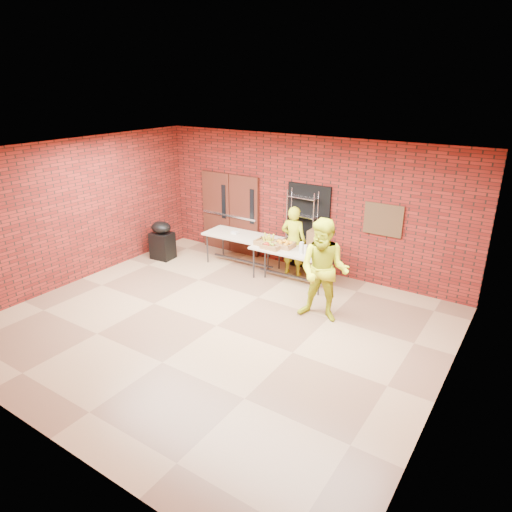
% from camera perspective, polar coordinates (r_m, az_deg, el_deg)
% --- Properties ---
extents(room, '(8.08, 7.08, 3.28)m').
position_cam_1_polar(room, '(8.11, -5.31, 1.17)').
color(room, brown).
rests_on(room, ground).
extents(double_doors, '(1.78, 0.12, 2.10)m').
position_cam_1_polar(double_doors, '(12.15, -3.24, 5.36)').
color(double_doors, '#431B13').
rests_on(double_doors, room).
extents(dark_doorway, '(1.10, 0.06, 2.10)m').
position_cam_1_polar(dark_doorway, '(11.00, 6.50, 3.54)').
color(dark_doorway, black).
rests_on(dark_doorway, room).
extents(bronze_plaque, '(0.85, 0.04, 0.70)m').
position_cam_1_polar(bronze_plaque, '(10.20, 15.62, 4.39)').
color(bronze_plaque, '#472E1C').
rests_on(bronze_plaque, room).
extents(wire_rack, '(0.74, 0.28, 1.97)m').
position_cam_1_polar(wire_rack, '(10.94, 5.70, 3.13)').
color(wire_rack, silver).
rests_on(wire_rack, room).
extents(table_left, '(1.97, 0.88, 0.80)m').
position_cam_1_polar(table_left, '(11.21, -1.69, 2.29)').
color(table_left, '#C5B597').
rests_on(table_left, room).
extents(table_right, '(1.91, 0.84, 0.78)m').
position_cam_1_polar(table_right, '(10.34, 4.55, 0.44)').
color(table_right, '#C5B597').
rests_on(table_right, room).
extents(basket_bananas, '(0.47, 0.37, 0.15)m').
position_cam_1_polar(basket_bananas, '(10.58, 1.26, 1.74)').
color(basket_bananas, olive).
rests_on(basket_bananas, table_right).
extents(basket_oranges, '(0.48, 0.37, 0.15)m').
position_cam_1_polar(basket_oranges, '(10.45, 3.45, 1.46)').
color(basket_oranges, olive).
rests_on(basket_oranges, table_right).
extents(basket_apples, '(0.43, 0.33, 0.13)m').
position_cam_1_polar(basket_apples, '(10.36, 1.94, 1.27)').
color(basket_apples, olive).
rests_on(basket_apples, table_right).
extents(muffin_tray, '(0.36, 0.36, 0.09)m').
position_cam_1_polar(muffin_tray, '(10.79, 1.16, 2.13)').
color(muffin_tray, '#144D1E').
rests_on(muffin_tray, table_left).
extents(napkin_box, '(0.17, 0.11, 0.06)m').
position_cam_1_polar(napkin_box, '(11.29, -2.67, 2.94)').
color(napkin_box, silver).
rests_on(napkin_box, table_left).
extents(coffee_dispenser, '(0.40, 0.36, 0.53)m').
position_cam_1_polar(coffee_dispenser, '(10.07, 7.78, 1.73)').
color(coffee_dispenser, brown).
rests_on(coffee_dispenser, table_right).
extents(cup_stack_front, '(0.09, 0.09, 0.27)m').
position_cam_1_polar(cup_stack_front, '(10.06, 5.73, 1.02)').
color(cup_stack_front, silver).
rests_on(cup_stack_front, table_right).
extents(cup_stack_mid, '(0.08, 0.08, 0.24)m').
position_cam_1_polar(cup_stack_mid, '(9.96, 6.21, 0.71)').
color(cup_stack_mid, silver).
rests_on(cup_stack_mid, table_right).
extents(cup_stack_back, '(0.07, 0.07, 0.22)m').
position_cam_1_polar(cup_stack_back, '(10.16, 5.60, 1.06)').
color(cup_stack_back, silver).
rests_on(cup_stack_back, table_right).
extents(covered_grill, '(0.58, 0.50, 0.99)m').
position_cam_1_polar(covered_grill, '(12.00, -11.66, 1.95)').
color(covered_grill, black).
rests_on(covered_grill, room).
extents(volunteer_woman, '(0.66, 0.47, 1.67)m').
position_cam_1_polar(volunteer_woman, '(10.71, 4.69, 1.90)').
color(volunteer_woman, '#BBCA16').
rests_on(volunteer_woman, room).
extents(volunteer_man, '(1.08, 0.90, 2.02)m').
position_cam_1_polar(volunteer_man, '(8.66, 8.48, -1.85)').
color(volunteer_man, '#BBCA16').
rests_on(volunteer_man, room).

